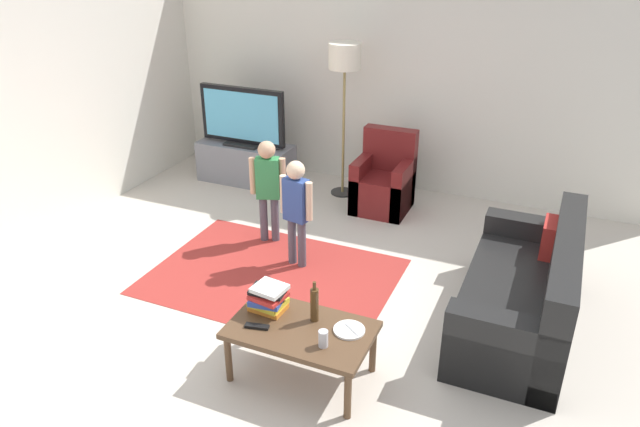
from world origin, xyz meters
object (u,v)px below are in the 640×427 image
Objects in this scene: book_stack at (268,298)px; plate at (349,330)px; tv_remote at (257,326)px; soda_can at (323,339)px; tv at (242,117)px; coffee_table at (301,333)px; tv_stand at (246,164)px; couch at (528,297)px; bottle at (314,304)px; child_center at (296,204)px; floor_lamp at (345,65)px; child_near_tv at (268,182)px; armchair at (384,184)px.

book_stack is 0.63m from plate.
book_stack is at bearing 84.06° from tv_remote.
tv is at bearing 127.78° from soda_can.
plate reaches higher than coffee_table.
couch is at bearing -26.08° from tv_stand.
plate is (2.48, -2.88, 0.18)m from tv_stand.
plate is at bearing -49.18° from tv_stand.
couch is 5.72× the size of bottle.
child_center is 3.82× the size of book_stack.
floor_lamp reaches higher than plate.
child_near_tv is 1.02× the size of child_center.
tv_stand is 10.00× the size of soda_can.
couch is 1.80m from soda_can.
floor_lamp reaches higher than soda_can.
floor_lamp is at bearing 80.06° from child_near_tv.
bottle is at bearing -72.05° from floor_lamp.
tv_remote is at bearing -78.78° from floor_lamp.
armchair is 4.09× the size of plate.
floor_lamp is at bearing 140.78° from couch.
tv is at bearing 133.16° from child_center.
bottle reaches higher than tv_stand.
tv is 2.15m from child_center.
soda_can is at bearing -12.31° from tv_remote.
coffee_table is (2.16, -2.95, -0.48)m from tv.
plate reaches higher than tv_remote.
child_center reaches higher than book_stack.
bottle is at bearing -82.04° from armchair.
tv_stand is 3.63m from tv_remote.
book_stack is at bearing 162.19° from coffee_table.
floor_lamp is 3.31m from bottle.
child_near_tv is 3.40× the size of bottle.
child_center is (0.22, -1.73, -0.91)m from floor_lamp.
tv_stand is 3.91m from soda_can.
child_center is (1.46, -1.58, 0.39)m from tv_stand.
tv is at bearing 123.05° from book_stack.
tv is at bearing 126.21° from coffee_table.
tv_remote is (-1.68, -1.35, 0.14)m from couch.
tv_stand is 1.20× the size of coffee_table.
floor_lamp is 3.47m from coffee_table.
coffee_table is 3.62× the size of book_stack.
couch is at bearing -39.22° from floor_lamp.
armchair reaches higher than plate.
tv_stand is at bearing 132.78° from child_center.
tv_stand is at bearing 128.46° from child_near_tv.
tv_stand is at bearing 126.02° from coffee_table.
book_stack is 0.24m from tv_remote.
child_center is at bearing -46.84° from tv.
couch is (3.56, -1.74, 0.05)m from tv_stand.
book_stack is at bearing -57.14° from tv_stand.
tv_stand is 3.44m from book_stack.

